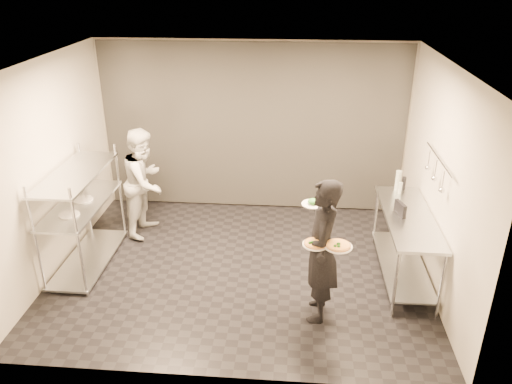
# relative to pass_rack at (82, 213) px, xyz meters

# --- Properties ---
(room_shell) EXTENTS (5.00, 4.00, 2.80)m
(room_shell) POSITION_rel_pass_rack_xyz_m (2.15, 1.18, 0.63)
(room_shell) COLOR black
(room_shell) RESTS_ON ground
(pass_rack) EXTENTS (0.60, 1.60, 1.50)m
(pass_rack) POSITION_rel_pass_rack_xyz_m (0.00, 0.00, 0.00)
(pass_rack) COLOR silver
(pass_rack) RESTS_ON ground
(prep_counter) EXTENTS (0.60, 1.80, 0.92)m
(prep_counter) POSITION_rel_pass_rack_xyz_m (4.33, 0.00, -0.14)
(prep_counter) COLOR silver
(prep_counter) RESTS_ON ground
(utensil_rail) EXTENTS (0.07, 1.20, 0.31)m
(utensil_rail) POSITION_rel_pass_rack_xyz_m (4.58, 0.00, 0.78)
(utensil_rail) COLOR silver
(utensil_rail) RESTS_ON room_shell
(waiter) EXTENTS (0.45, 0.66, 1.75)m
(waiter) POSITION_rel_pass_rack_xyz_m (3.18, -0.90, 0.11)
(waiter) COLOR black
(waiter) RESTS_ON ground
(chef) EXTENTS (0.76, 0.91, 1.67)m
(chef) POSITION_rel_pass_rack_xyz_m (0.60, 0.96, 0.07)
(chef) COLOR beige
(chef) RESTS_ON ground
(pizza_plate_near) EXTENTS (0.28, 0.28, 0.05)m
(pizza_plate_near) POSITION_rel_pass_rack_xyz_m (3.10, -1.05, 0.30)
(pizza_plate_near) COLOR silver
(pizza_plate_near) RESTS_ON waiter
(pizza_plate_far) EXTENTS (0.31, 0.31, 0.05)m
(pizza_plate_far) POSITION_rel_pass_rack_xyz_m (3.35, -1.08, 0.30)
(pizza_plate_far) COLOR silver
(pizza_plate_far) RESTS_ON waiter
(salad_plate) EXTENTS (0.26, 0.26, 0.07)m
(salad_plate) POSITION_rel_pass_rack_xyz_m (3.08, -0.58, 0.56)
(salad_plate) COLOR silver
(salad_plate) RESTS_ON waiter
(pos_monitor) EXTENTS (0.12, 0.24, 0.17)m
(pos_monitor) POSITION_rel_pass_rack_xyz_m (4.21, 0.01, 0.24)
(pos_monitor) COLOR black
(pos_monitor) RESTS_ON prep_counter
(bottle_green) EXTENTS (0.08, 0.08, 0.29)m
(bottle_green) POSITION_rel_pass_rack_xyz_m (4.31, 0.80, 0.29)
(bottle_green) COLOR gray
(bottle_green) RESTS_ON prep_counter
(bottle_clear) EXTENTS (0.05, 0.05, 0.17)m
(bottle_clear) POSITION_rel_pass_rack_xyz_m (4.33, 0.66, 0.24)
(bottle_clear) COLOR gray
(bottle_clear) RESTS_ON prep_counter
(bottle_dark) EXTENTS (0.06, 0.06, 0.19)m
(bottle_dark) POSITION_rel_pass_rack_xyz_m (4.40, 0.80, 0.25)
(bottle_dark) COLOR black
(bottle_dark) RESTS_ON prep_counter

